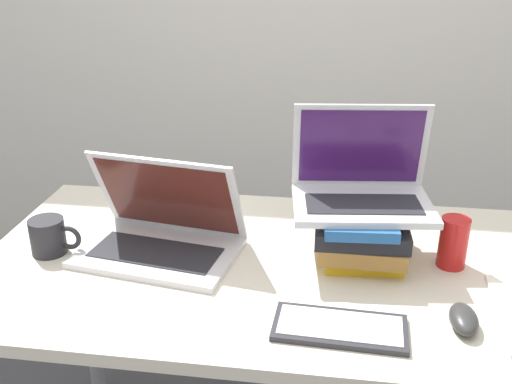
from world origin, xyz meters
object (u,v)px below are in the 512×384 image
at_px(mouse, 464,319).
at_px(soda_can, 453,242).
at_px(laptop_left, 162,233).
at_px(laptop_on_books, 362,185).
at_px(book_stack, 361,231).
at_px(wireless_keyboard, 340,328).
at_px(mug, 49,236).

bearing_deg(mouse, soda_can, 87.13).
bearing_deg(laptop_left, mouse, -17.69).
bearing_deg(laptop_on_books, laptop_left, -172.78).
bearing_deg(mouse, laptop_left, 162.31).
distance_m(laptop_left, laptop_on_books, 0.49).
distance_m(laptop_left, book_stack, 0.48).
bearing_deg(soda_can, wireless_keyboard, -131.13).
distance_m(laptop_on_books, mouse, 0.38).
bearing_deg(mug, soda_can, 4.47).
relative_size(laptop_left, mouse, 3.91).
bearing_deg(mouse, wireless_keyboard, -169.23).
height_order(book_stack, mug, book_stack).
bearing_deg(laptop_left, book_stack, 5.45).
bearing_deg(book_stack, laptop_left, -174.55).
height_order(laptop_on_books, wireless_keyboard, laptop_on_books).
relative_size(laptop_on_books, wireless_keyboard, 1.28).
xyz_separation_m(laptop_left, mug, (-0.27, -0.05, -0.00)).
bearing_deg(mug, laptop_on_books, 8.16).
bearing_deg(laptop_left, wireless_keyboard, -31.01).
bearing_deg(wireless_keyboard, soda_can, 48.87).
relative_size(book_stack, mouse, 2.74).
relative_size(book_stack, wireless_keyboard, 1.07).
height_order(laptop_left, mug, laptop_left).
height_order(mouse, soda_can, soda_can).
bearing_deg(soda_can, mouse, -92.87).
distance_m(laptop_left, wireless_keyboard, 0.51).
bearing_deg(mouse, laptop_on_books, 126.68).
bearing_deg(soda_can, mug, -175.53).
bearing_deg(wireless_keyboard, laptop_on_books, 83.60).
xyz_separation_m(laptop_left, book_stack, (0.48, 0.05, 0.02)).
height_order(laptop_left, mouse, laptop_left).
distance_m(wireless_keyboard, soda_can, 0.39).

